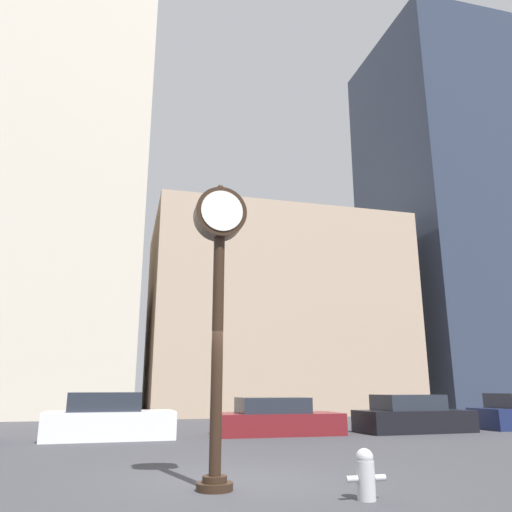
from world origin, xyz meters
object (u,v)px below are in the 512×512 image
at_px(car_white, 109,419).
at_px(car_maroon, 277,419).
at_px(car_black, 413,416).
at_px(fire_hydrant_near, 365,474).
at_px(street_clock, 219,272).

height_order(car_white, car_maroon, car_white).
distance_m(car_white, car_black, 10.71).
xyz_separation_m(car_maroon, fire_hydrant_near, (-1.75, -10.18, -0.16)).
xyz_separation_m(street_clock, car_black, (8.86, 8.63, -2.98)).
bearing_deg(car_maroon, car_black, -2.52).
relative_size(street_clock, car_black, 1.21).
relative_size(car_white, car_maroon, 0.93).
relative_size(street_clock, car_maroon, 1.20).
height_order(car_white, car_black, car_white).
relative_size(car_white, fire_hydrant_near, 5.67).
bearing_deg(street_clock, fire_hydrant_near, -32.18).
bearing_deg(fire_hydrant_near, car_maroon, 80.23).
distance_m(street_clock, fire_hydrant_near, 3.96).
height_order(car_white, fire_hydrant_near, car_white).
distance_m(car_white, car_maroon, 5.61).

